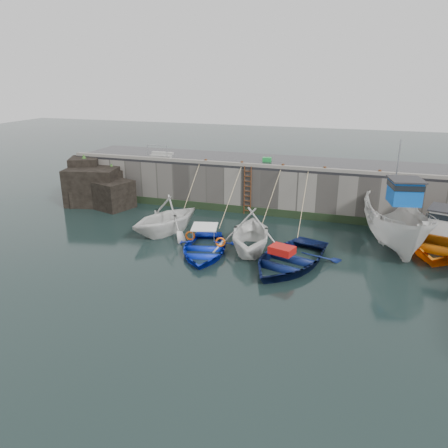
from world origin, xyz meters
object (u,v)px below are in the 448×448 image
(bollard_b, at_px, (242,163))
(bollard_d, at_px, (325,169))
(boat_near_blue, at_px, (204,253))
(boat_far_orange, at_px, (443,240))
(boat_near_blacktrim, at_px, (250,250))
(boat_near_white, at_px, (166,233))
(boat_far_white, at_px, (397,224))
(bollard_c, at_px, (283,166))
(bollard_e, at_px, (380,172))
(ladder, at_px, (247,191))
(boat_near_navy, at_px, (289,265))
(fish_crate, at_px, (267,159))
(bollard_a, at_px, (206,161))

(bollard_b, height_order, bollard_d, same)
(boat_near_blue, height_order, boat_far_orange, boat_far_orange)
(boat_near_blacktrim, distance_m, bollard_b, 7.51)
(boat_near_white, xyz_separation_m, bollard_b, (3.07, 5.26, 3.30))
(boat_far_white, distance_m, bollard_c, 7.87)
(bollard_b, distance_m, bollard_c, 2.70)
(boat_far_white, bearing_deg, bollard_e, 95.80)
(ladder, height_order, boat_near_white, ladder)
(bollard_e, bearing_deg, ladder, -177.60)
(ladder, distance_m, boat_near_blacktrim, 6.46)
(boat_near_navy, xyz_separation_m, bollard_e, (3.91, 7.56, 3.30))
(boat_near_white, bearing_deg, fish_crate, 82.40)
(bollard_e, bearing_deg, boat_near_navy, -117.38)
(boat_near_blue, height_order, bollard_c, bollard_c)
(boat_near_navy, xyz_separation_m, fish_crate, (-3.35, 9.48, 3.29))
(boat_far_white, relative_size, boat_far_orange, 0.98)
(ladder, distance_m, bollard_e, 8.19)
(bollard_a, relative_size, bollard_b, 1.00)
(boat_near_navy, height_order, boat_far_white, boat_far_white)
(ladder, bearing_deg, bollard_a, 173.62)
(bollard_d, bearing_deg, boat_far_orange, -22.78)
(boat_far_white, height_order, bollard_c, boat_far_white)
(boat_near_navy, distance_m, bollard_c, 8.46)
(boat_near_blue, bearing_deg, bollard_d, 41.19)
(boat_far_white, distance_m, bollard_b, 10.31)
(boat_near_blacktrim, distance_m, bollard_c, 7.15)
(fish_crate, distance_m, bollard_d, 4.50)
(ladder, height_order, fish_crate, fish_crate)
(boat_near_blacktrim, xyz_separation_m, fish_crate, (-1.07, 8.26, 3.29))
(fish_crate, bearing_deg, bollard_a, -161.60)
(ladder, distance_m, boat_far_white, 9.53)
(boat_near_navy, bearing_deg, boat_near_blacktrim, 168.62)
(boat_near_white, distance_m, boat_far_white, 12.85)
(ladder, bearing_deg, boat_near_blacktrim, -73.24)
(bollard_d, relative_size, bollard_e, 1.00)
(fish_crate, distance_m, bollard_a, 4.20)
(ladder, relative_size, bollard_d, 11.43)
(boat_near_blacktrim, height_order, bollard_c, bollard_c)
(ladder, relative_size, bollard_e, 11.43)
(boat_far_orange, relative_size, fish_crate, 13.52)
(boat_near_white, relative_size, boat_near_navy, 0.83)
(fish_crate, height_order, bollard_c, bollard_c)
(boat_near_blacktrim, bearing_deg, bollard_e, 34.14)
(boat_far_orange, xyz_separation_m, bollard_c, (-9.29, 2.81, 2.84))
(ladder, height_order, bollard_d, bollard_d)
(boat_far_orange, relative_size, bollard_b, 28.88)
(boat_near_blacktrim, bearing_deg, fish_crate, 85.88)
(boat_far_white, height_order, boat_far_orange, boat_far_white)
(boat_far_white, bearing_deg, bollard_c, 142.38)
(fish_crate, distance_m, bollard_b, 2.29)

